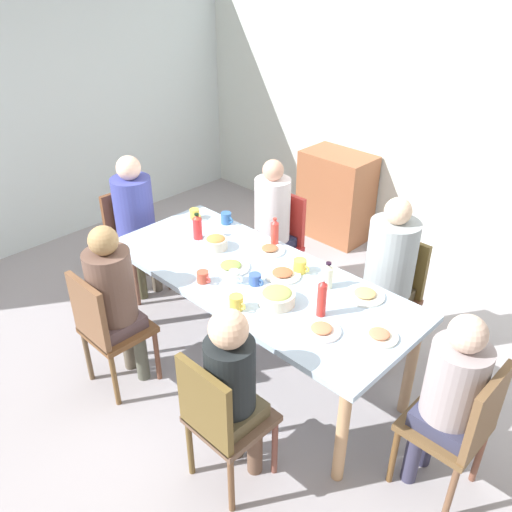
# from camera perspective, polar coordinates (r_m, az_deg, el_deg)

# --- Properties ---
(ground_plane) EXTENTS (6.84, 6.84, 0.00)m
(ground_plane) POSITION_cam_1_polar(r_m,az_deg,el_deg) (4.00, -0.00, -11.47)
(ground_plane) COLOR #979398
(wall_back) EXTENTS (5.94, 0.12, 2.60)m
(wall_back) POSITION_cam_1_polar(r_m,az_deg,el_deg) (5.09, 19.06, 13.23)
(wall_back) COLOR silver
(wall_back) RESTS_ON ground_plane
(wall_left) EXTENTS (0.12, 4.75, 2.60)m
(wall_left) POSITION_cam_1_polar(r_m,az_deg,el_deg) (5.59, -22.55, 14.05)
(wall_left) COLOR silver
(wall_left) RESTS_ON ground_plane
(dining_table) EXTENTS (2.22, 0.92, 0.77)m
(dining_table) POSITION_cam_1_polar(r_m,az_deg,el_deg) (3.57, -0.00, -3.15)
(dining_table) COLOR #A8C2DB
(dining_table) RESTS_ON ground_plane
(chair_0) EXTENTS (0.40, 0.40, 0.90)m
(chair_0) POSITION_cam_1_polar(r_m,az_deg,el_deg) (2.94, -3.87, -16.93)
(chair_0) COLOR brown
(chair_0) RESTS_ON ground_plane
(person_0) EXTENTS (0.30, 0.30, 1.16)m
(person_0) POSITION_cam_1_polar(r_m,az_deg,el_deg) (2.85, -2.58, -13.51)
(person_0) COLOR brown
(person_0) RESTS_ON ground_plane
(chair_1) EXTENTS (0.40, 0.40, 0.90)m
(chair_1) POSITION_cam_1_polar(r_m,az_deg,el_deg) (3.09, 21.13, -16.63)
(chair_1) COLOR brown
(chair_1) RESTS_ON ground_plane
(person_1) EXTENTS (0.30, 0.30, 1.17)m
(person_1) POSITION_cam_1_polar(r_m,az_deg,el_deg) (2.98, 20.22, -13.36)
(person_1) COLOR #373650
(person_1) RESTS_ON ground_plane
(chair_2) EXTENTS (0.40, 0.40, 0.90)m
(chair_2) POSITION_cam_1_polar(r_m,az_deg,el_deg) (3.97, 14.38, -3.57)
(chair_2) COLOR brown
(chair_2) RESTS_ON ground_plane
(person_2) EXTENTS (0.34, 0.34, 1.26)m
(person_2) POSITION_cam_1_polar(r_m,az_deg,el_deg) (3.77, 14.15, -0.99)
(person_2) COLOR brown
(person_2) RESTS_ON ground_plane
(chair_3) EXTENTS (0.40, 0.40, 0.90)m
(chair_3) POSITION_cam_1_polar(r_m,az_deg,el_deg) (4.52, 2.41, 1.87)
(chair_3) COLOR #B52527
(chair_3) RESTS_ON ground_plane
(person_3) EXTENTS (0.30, 0.30, 1.24)m
(person_3) POSITION_cam_1_polar(r_m,az_deg,el_deg) (4.35, 1.66, 3.99)
(person_3) COLOR #2C314F
(person_3) RESTS_ON ground_plane
(chair_4) EXTENTS (0.40, 0.40, 0.90)m
(chair_4) POSITION_cam_1_polar(r_m,az_deg,el_deg) (3.64, -15.82, -7.28)
(chair_4) COLOR brown
(chair_4) RESTS_ON ground_plane
(person_4) EXTENTS (0.30, 0.30, 1.22)m
(person_4) POSITION_cam_1_polar(r_m,az_deg,el_deg) (3.55, -15.06, -3.96)
(person_4) COLOR brown
(person_4) RESTS_ON ground_plane
(chair_5) EXTENTS (0.40, 0.40, 0.90)m
(chair_5) POSITION_cam_1_polar(r_m,az_deg,el_deg) (4.68, -13.17, 2.14)
(chair_5) COLOR brown
(chair_5) RESTS_ON ground_plane
(person_5) EXTENTS (0.33, 0.33, 1.25)m
(person_5) POSITION_cam_1_polar(r_m,az_deg,el_deg) (4.51, -12.89, 4.44)
(person_5) COLOR brown
(person_5) RESTS_ON ground_plane
(plate_0) EXTENTS (0.25, 0.25, 0.04)m
(plate_0) POSITION_cam_1_polar(r_m,az_deg,el_deg) (3.52, 2.85, -1.94)
(plate_0) COLOR silver
(plate_0) RESTS_ON dining_table
(plate_1) EXTENTS (0.25, 0.25, 0.04)m
(plate_1) POSITION_cam_1_polar(r_m,az_deg,el_deg) (3.38, 11.62, -4.10)
(plate_1) COLOR silver
(plate_1) RESTS_ON dining_table
(plate_2) EXTENTS (0.22, 0.22, 0.04)m
(plate_2) POSITION_cam_1_polar(r_m,az_deg,el_deg) (3.06, 7.04, -7.88)
(plate_2) COLOR white
(plate_2) RESTS_ON dining_table
(plate_3) EXTENTS (0.21, 0.21, 0.04)m
(plate_3) POSITION_cam_1_polar(r_m,az_deg,el_deg) (3.07, 13.10, -8.32)
(plate_3) COLOR silver
(plate_3) RESTS_ON dining_table
(plate_4) EXTENTS (0.26, 0.26, 0.04)m
(plate_4) POSITION_cam_1_polar(r_m,az_deg,el_deg) (3.60, -2.74, -1.14)
(plate_4) COLOR silver
(plate_4) RESTS_ON dining_table
(plate_5) EXTENTS (0.22, 0.22, 0.04)m
(plate_5) POSITION_cam_1_polar(r_m,az_deg,el_deg) (3.80, 1.48, 0.70)
(plate_5) COLOR white
(plate_5) RESTS_ON dining_table
(bowl_0) EXTENTS (0.23, 0.23, 0.10)m
(bowl_0) POSITION_cam_1_polar(r_m,az_deg,el_deg) (3.24, 2.27, -4.40)
(bowl_0) COLOR beige
(bowl_0) RESTS_ON dining_table
(bowl_1) EXTENTS (0.17, 0.17, 0.10)m
(bowl_1) POSITION_cam_1_polar(r_m,az_deg,el_deg) (3.83, -4.35, 1.47)
(bowl_1) COLOR beige
(bowl_1) RESTS_ON dining_table
(cup_0) EXTENTS (0.11, 0.08, 0.08)m
(cup_0) POSITION_cam_1_polar(r_m,az_deg,el_deg) (3.46, -5.72, -2.26)
(cup_0) COLOR #C54C37
(cup_0) RESTS_ON dining_table
(cup_1) EXTENTS (0.11, 0.08, 0.08)m
(cup_1) POSITION_cam_1_polar(r_m,az_deg,el_deg) (4.28, -6.60, 4.52)
(cup_1) COLOR gold
(cup_1) RESTS_ON dining_table
(cup_2) EXTENTS (0.12, 0.08, 0.09)m
(cup_2) POSITION_cam_1_polar(r_m,az_deg,el_deg) (4.18, -3.21, 4.10)
(cup_2) COLOR #305C9B
(cup_2) RESTS_ON dining_table
(cup_3) EXTENTS (0.12, 0.09, 0.09)m
(cup_3) POSITION_cam_1_polar(r_m,az_deg,el_deg) (3.55, 4.77, -1.07)
(cup_3) COLOR #E1C444
(cup_3) RESTS_ON dining_table
(cup_4) EXTENTS (0.11, 0.08, 0.07)m
(cup_4) POSITION_cam_1_polar(r_m,az_deg,el_deg) (3.42, -0.07, -2.52)
(cup_4) COLOR #3755A3
(cup_4) RESTS_ON dining_table
(cup_5) EXTENTS (0.11, 0.08, 0.08)m
(cup_5) POSITION_cam_1_polar(r_m,az_deg,el_deg) (3.45, -2.27, -2.21)
(cup_5) COLOR white
(cup_5) RESTS_ON dining_table
(cup_6) EXTENTS (0.12, 0.09, 0.09)m
(cup_6) POSITION_cam_1_polar(r_m,az_deg,el_deg) (3.19, -2.11, -5.04)
(cup_6) COLOR yellow
(cup_6) RESTS_ON dining_table
(bottle_0) EXTENTS (0.06, 0.06, 0.22)m
(bottle_0) POSITION_cam_1_polar(r_m,az_deg,el_deg) (3.84, 2.01, 2.55)
(bottle_0) COLOR #D43D32
(bottle_0) RESTS_ON dining_table
(bottle_1) EXTENTS (0.07, 0.07, 0.21)m
(bottle_1) POSITION_cam_1_polar(r_m,az_deg,el_deg) (3.95, -6.32, 3.13)
(bottle_1) COLOR red
(bottle_1) RESTS_ON dining_table
(bottle_2) EXTENTS (0.06, 0.06, 0.25)m
(bottle_2) POSITION_cam_1_polar(r_m,az_deg,el_deg) (3.12, 7.09, -4.51)
(bottle_2) COLOR red
(bottle_2) RESTS_ON dining_table
(bottle_3) EXTENTS (0.07, 0.07, 0.18)m
(bottle_3) POSITION_cam_1_polar(r_m,az_deg,el_deg) (3.40, 7.71, -2.12)
(bottle_3) COLOR silver
(bottle_3) RESTS_ON dining_table
(side_cabinet) EXTENTS (0.70, 0.44, 0.90)m
(side_cabinet) POSITION_cam_1_polar(r_m,az_deg,el_deg) (5.52, 8.57, 6.40)
(side_cabinet) COLOR #955837
(side_cabinet) RESTS_ON ground_plane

